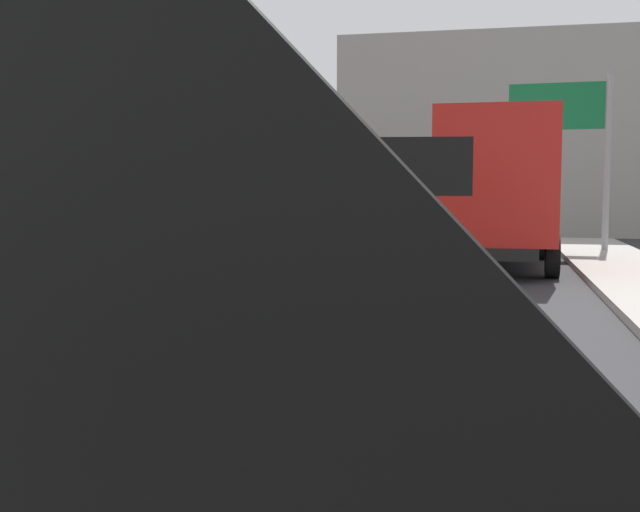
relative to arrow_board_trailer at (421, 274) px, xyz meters
name	(u,v)px	position (x,y,z in m)	size (l,w,h in m)	color
arrow_board_trailer	(421,274)	(0.00, 0.00, 0.00)	(1.60, 1.93, 2.70)	orange
box_truck	(497,187)	(1.20, 5.80, 1.40)	(2.71, 6.70, 3.52)	black
pickup_car	(211,284)	(-2.27, -3.66, 0.22)	(2.37, 5.14, 1.38)	#591414
highway_guide_sign	(579,132)	(3.40, 10.25, 2.94)	(2.79, 0.30, 5.00)	gray
far_building_block	(577,138)	(4.41, 21.11, 3.40)	(18.73, 7.35, 7.77)	gray
traffic_cone_mid_lane	(312,416)	(-0.03, -7.68, -0.13)	(0.36, 0.36, 0.71)	black
traffic_cone_far_lane	(350,333)	(-0.31, -4.79, -0.11)	(0.36, 0.36, 0.76)	black
traffic_cone_curbside	(367,295)	(-0.62, -1.70, -0.14)	(0.36, 0.36, 0.69)	black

